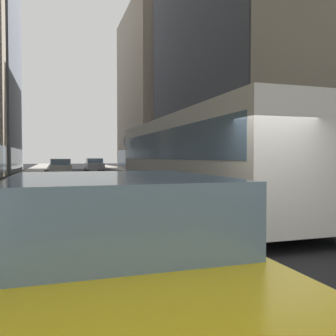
{
  "coord_description": "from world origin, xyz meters",
  "views": [
    {
      "loc": [
        -3.31,
        -4.8,
        1.79
      ],
      "look_at": [
        0.48,
        7.11,
        1.4
      ],
      "focal_mm": 38.22,
      "sensor_mm": 36.0,
      "label": 1
    }
  ],
  "objects_px": {
    "car_white_van": "(60,167)",
    "car_silver_sedan": "(94,165)",
    "transit_bus": "(196,157)",
    "car_yellow_taxi": "(112,259)",
    "dalmatian_dog": "(192,227)"
  },
  "relations": [
    {
      "from": "car_white_van",
      "to": "car_silver_sedan",
      "type": "bearing_deg",
      "value": 66.12
    },
    {
      "from": "car_white_van",
      "to": "transit_bus",
      "type": "bearing_deg",
      "value": -80.14
    },
    {
      "from": "car_yellow_taxi",
      "to": "car_silver_sedan",
      "type": "bearing_deg",
      "value": 84.26
    },
    {
      "from": "transit_bus",
      "to": "dalmatian_dog",
      "type": "xyz_separation_m",
      "value": [
        -2.12,
        -5.06,
        -1.26
      ]
    },
    {
      "from": "transit_bus",
      "to": "dalmatian_dog",
      "type": "relative_size",
      "value": 11.98
    },
    {
      "from": "car_silver_sedan",
      "to": "car_yellow_taxi",
      "type": "xyz_separation_m",
      "value": [
        -4.0,
        -39.82,
        0.0
      ]
    },
    {
      "from": "car_silver_sedan",
      "to": "car_yellow_taxi",
      "type": "bearing_deg",
      "value": -95.74
    },
    {
      "from": "car_silver_sedan",
      "to": "dalmatian_dog",
      "type": "xyz_separation_m",
      "value": [
        -2.12,
        -37.11,
        -0.31
      ]
    },
    {
      "from": "car_white_van",
      "to": "car_silver_sedan",
      "type": "height_order",
      "value": "same"
    },
    {
      "from": "dalmatian_dog",
      "to": "car_yellow_taxi",
      "type": "bearing_deg",
      "value": -124.85
    },
    {
      "from": "car_white_van",
      "to": "car_silver_sedan",
      "type": "relative_size",
      "value": 1.04
    },
    {
      "from": "transit_bus",
      "to": "car_silver_sedan",
      "type": "distance_m",
      "value": 32.07
    },
    {
      "from": "transit_bus",
      "to": "dalmatian_dog",
      "type": "height_order",
      "value": "transit_bus"
    },
    {
      "from": "transit_bus",
      "to": "car_white_van",
      "type": "distance_m",
      "value": 23.38
    },
    {
      "from": "car_silver_sedan",
      "to": "dalmatian_dog",
      "type": "relative_size",
      "value": 4.65
    }
  ]
}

